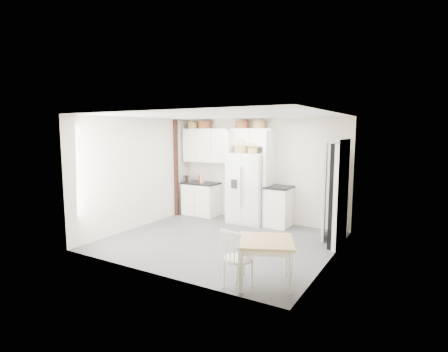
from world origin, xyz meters
The scene contains 28 objects.
floor centered at (0.00, 0.00, 0.00)m, with size 4.50×4.50×0.00m, color #353537.
ceiling centered at (0.00, 0.00, 2.60)m, with size 4.50×4.50×0.00m, color white.
wall_back centered at (0.00, 2.00, 1.30)m, with size 4.50×4.50×0.00m, color beige.
wall_left centered at (-2.25, 0.00, 1.30)m, with size 4.00×4.00×0.00m, color beige.
wall_right centered at (2.25, 0.00, 1.30)m, with size 4.00×4.00×0.00m, color beige.
refrigerator centered at (-0.15, 1.64, 0.88)m, with size 0.91×0.73×1.75m, color silver.
base_cab_left centered at (-1.63, 1.70, 0.43)m, with size 0.93×0.59×0.86m, color white.
base_cab_right centered at (0.63, 1.70, 0.47)m, with size 0.53×0.64×0.93m, color white.
dining_table centered at (1.65, -1.42, 0.34)m, with size 0.81×0.81×0.67m, color olive.
windsor_chair centered at (1.36, -1.75, 0.43)m, with size 0.42×0.38×0.87m, color white.
counter_left centered at (-1.63, 1.70, 0.88)m, with size 0.97×0.63×0.04m, color black.
counter_right centered at (0.63, 1.70, 0.95)m, with size 0.57×0.68×0.04m, color black.
toaster centered at (-2.00, 1.63, 0.99)m, with size 0.26×0.15×0.18m, color silver.
cookbook_red centered at (-1.57, 1.62, 1.01)m, with size 0.03×0.15×0.22m, color maroon.
cookbook_cream centered at (-1.53, 1.62, 1.01)m, with size 0.03×0.15×0.22m, color beige.
basket_upper_a centered at (-1.97, 1.83, 2.43)m, with size 0.30×0.30×0.17m, color olive.
basket_upper_b centered at (-1.59, 1.83, 2.45)m, with size 0.35×0.35×0.20m, color brown.
basket_bridge_a centered at (-0.46, 1.83, 2.45)m, with size 0.34×0.34×0.19m, color brown.
basket_bridge_b centered at (0.03, 1.83, 2.44)m, with size 0.31×0.31×0.18m, color olive.
basket_fridge_a centered at (-0.34, 1.54, 1.84)m, with size 0.32×0.32×0.17m, color olive.
basket_fridge_b centered at (-0.01, 1.54, 1.82)m, with size 0.25×0.25×0.13m, color olive.
upper_cabinet centered at (-1.50, 1.83, 1.90)m, with size 1.40×0.34×0.90m, color white.
bridge_cabinet centered at (-0.15, 1.83, 2.12)m, with size 1.12×0.34×0.45m, color white.
fridge_panel_left centered at (-0.66, 1.70, 1.15)m, with size 0.08×0.60×2.30m, color white.
fridge_panel_right centered at (0.36, 1.70, 1.15)m, with size 0.08×0.60×2.30m, color white.
trim_post centered at (-2.20, 1.35, 1.30)m, with size 0.09×0.09×2.60m, color black.
doorway_void centered at (2.16, 1.00, 1.02)m, with size 0.18×0.85×2.05m, color black.
door_slab centered at (1.80, 1.33, 1.02)m, with size 0.80×0.04×2.05m, color white.
Camera 1 is at (3.66, -6.07, 2.28)m, focal length 28.00 mm.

